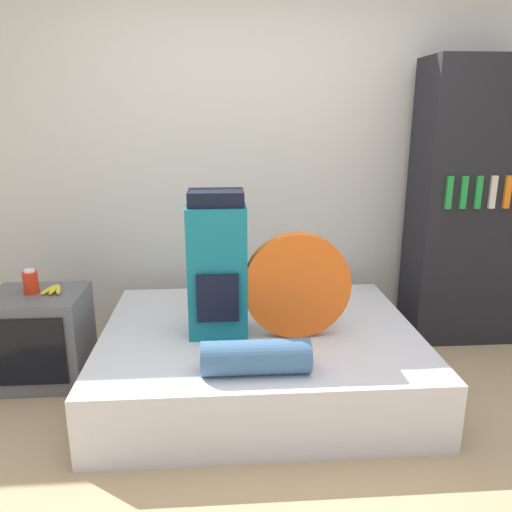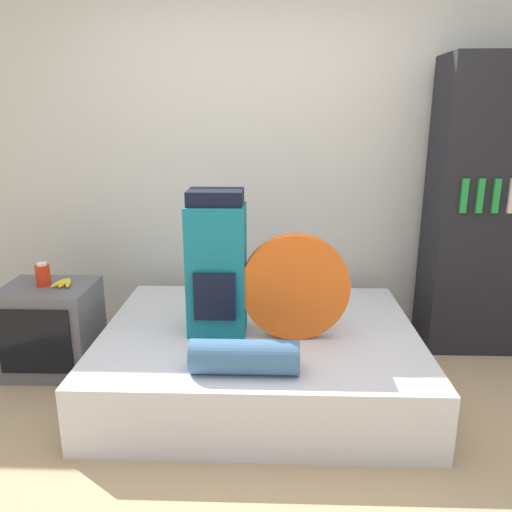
% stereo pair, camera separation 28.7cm
% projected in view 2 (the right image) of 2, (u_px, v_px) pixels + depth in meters
% --- Properties ---
extents(ground_plane, '(16.00, 16.00, 0.00)m').
position_uv_depth(ground_plane, '(267.00, 477.00, 2.30)').
color(ground_plane, tan).
extents(wall_back, '(8.00, 0.05, 2.60)m').
position_uv_depth(wall_back, '(271.00, 158.00, 3.66)').
color(wall_back, silver).
rests_on(wall_back, ground_plane).
extents(bed, '(1.86, 1.48, 0.37)m').
position_uv_depth(bed, '(259.00, 356.00, 3.05)').
color(bed, silver).
rests_on(bed, ground_plane).
extents(backpack, '(0.33, 0.28, 0.84)m').
position_uv_depth(backpack, '(217.00, 265.00, 2.85)').
color(backpack, '#14707F').
rests_on(backpack, bed).
extents(tent_bag, '(0.61, 0.08, 0.61)m').
position_uv_depth(tent_bag, '(295.00, 287.00, 2.79)').
color(tent_bag, '#E05B19').
rests_on(tent_bag, bed).
extents(sleeping_roll, '(0.54, 0.17, 0.17)m').
position_uv_depth(sleeping_roll, '(244.00, 357.00, 2.45)').
color(sleeping_roll, '#3D668E').
rests_on(sleeping_roll, bed).
extents(television, '(0.56, 0.48, 0.57)m').
position_uv_depth(television, '(51.00, 328.00, 3.21)').
color(television, '#5B5B60').
rests_on(television, ground_plane).
extents(canister, '(0.09, 0.09, 0.15)m').
position_uv_depth(canister, '(43.00, 275.00, 3.14)').
color(canister, red).
rests_on(canister, television).
extents(banana_bunch, '(0.13, 0.18, 0.03)m').
position_uv_depth(banana_bunch, '(64.00, 283.00, 3.16)').
color(banana_bunch, yellow).
rests_on(banana_bunch, television).
extents(bookshelf, '(0.75, 0.44, 1.98)m').
position_uv_depth(bookshelf, '(487.00, 209.00, 3.38)').
color(bookshelf, black).
rests_on(bookshelf, ground_plane).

